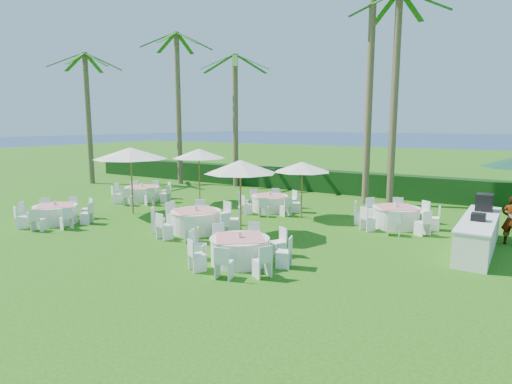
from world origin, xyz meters
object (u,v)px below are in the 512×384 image
umbrella_a (131,153)px  umbrella_b (240,167)px  umbrella_c (199,154)px  banquet_table_f (396,216)px  staff_person (512,220)px  banquet_table_d (142,193)px  buffet_table (478,233)px  umbrella_d (302,167)px  banquet_table_e (270,203)px  banquet_table_c (240,250)px  banquet_table_b (196,221)px  banquet_table_a (56,214)px

umbrella_a → umbrella_b: bearing=-5.7°
umbrella_c → umbrella_a: bearing=-103.6°
banquet_table_f → umbrella_b: size_ratio=1.16×
banquet_table_f → staff_person: 3.74m
umbrella_c → banquet_table_d: bearing=-158.3°
buffet_table → umbrella_b: bearing=-162.4°
umbrella_d → staff_person: bearing=-0.7°
umbrella_c → buffet_table: 12.45m
banquet_table_e → umbrella_c: size_ratio=1.05×
banquet_table_c → banquet_table_e: bearing=113.0°
banquet_table_d → banquet_table_c: bearing=-30.0°
banquet_table_c → umbrella_a: 8.41m
banquet_table_b → umbrella_b: size_ratio=1.19×
umbrella_b → banquet_table_e: bearing=106.2°
umbrella_a → umbrella_d: 7.17m
umbrella_c → banquet_table_e: bearing=1.3°
umbrella_c → staff_person: (13.00, -0.57, -1.60)m
banquet_table_f → staff_person: (3.68, -0.52, 0.39)m
umbrella_b → staff_person: bearing=23.7°
banquet_table_e → staff_person: (9.14, -0.65, 0.42)m
umbrella_d → banquet_table_a: bearing=-143.0°
umbrella_d → buffet_table: size_ratio=0.52×
banquet_table_c → banquet_table_e: 7.20m
banquet_table_c → buffet_table: buffet_table is taller
banquet_table_b → banquet_table_f: 7.36m
umbrella_d → buffet_table: bearing=-11.5°
umbrella_b → banquet_table_c: bearing=-57.1°
banquet_table_f → staff_person: staff_person is taller
umbrella_a → buffet_table: 13.28m
buffet_table → staff_person: staff_person is taller
banquet_table_d → umbrella_a: 3.76m
staff_person → buffet_table: bearing=66.3°
banquet_table_b → staff_person: 10.33m
banquet_table_a → banquet_table_e: bearing=47.3°
banquet_table_d → staff_person: 15.78m
banquet_table_a → banquet_table_d: bearing=98.2°
umbrella_d → banquet_table_f: bearing=6.8°
banquet_table_a → umbrella_c: (2.02, 6.28, 2.02)m
banquet_table_a → umbrella_b: 7.69m
banquet_table_e → banquet_table_c: bearing=-67.0°
banquet_table_b → umbrella_a: bearing=166.7°
buffet_table → banquet_table_c: bearing=-139.3°
umbrella_c → staff_person: umbrella_c is taller
banquet_table_e → umbrella_a: umbrella_a is taller
banquet_table_c → umbrella_b: (-1.61, 2.49, 1.99)m
banquet_table_c → buffet_table: 7.27m
banquet_table_a → umbrella_d: size_ratio=1.21×
umbrella_d → staff_person: (7.34, -0.09, -1.30)m
umbrella_b → buffet_table: umbrella_b is taller
banquet_table_c → banquet_table_f: (2.65, 6.50, 0.02)m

